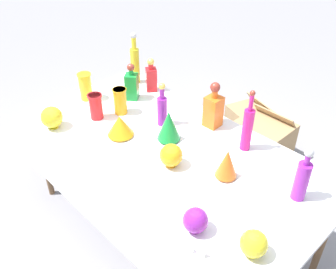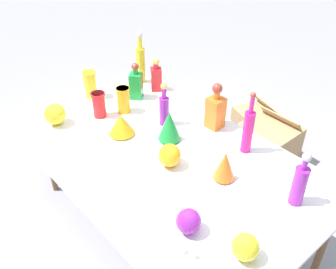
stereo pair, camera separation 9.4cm
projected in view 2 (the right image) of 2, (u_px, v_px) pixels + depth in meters
name	position (u px, v px, depth m)	size (l,w,h in m)	color
ground_plane	(168.00, 228.00, 2.80)	(40.00, 40.00, 0.00)	gray
display_table	(163.00, 157.00, 2.37)	(2.06, 1.08, 0.76)	white
tall_bottle_0	(248.00, 130.00, 2.24)	(0.06, 0.06, 0.41)	#C61972
tall_bottle_1	(141.00, 62.00, 2.99)	(0.07, 0.07, 0.42)	yellow
tall_bottle_2	(164.00, 108.00, 2.50)	(0.07, 0.07, 0.31)	purple
tall_bottle_3	(300.00, 183.00, 1.90)	(0.07, 0.07, 0.33)	purple
square_decanter_0	(136.00, 84.00, 2.80)	(0.13, 0.13, 0.29)	#198C38
square_decanter_1	(216.00, 110.00, 2.47)	(0.10, 0.10, 0.33)	orange
square_decanter_2	(156.00, 77.00, 2.91)	(0.11, 0.11, 0.27)	red
slender_vase_0	(123.00, 99.00, 2.65)	(0.10, 0.10, 0.19)	orange
slender_vase_1	(90.00, 84.00, 2.82)	(0.10, 0.10, 0.21)	yellow
slender_vase_2	(99.00, 104.00, 2.60)	(0.10, 0.10, 0.18)	red
fluted_vase_0	(225.00, 165.00, 2.07)	(0.13, 0.13, 0.18)	orange
fluted_vase_1	(121.00, 124.00, 2.43)	(0.17, 0.17, 0.15)	orange
fluted_vase_2	(169.00, 126.00, 2.37)	(0.15, 0.15, 0.21)	#198C38
round_bowl_0	(189.00, 221.00, 1.77)	(0.13, 0.13, 0.13)	purple
round_bowl_1	(55.00, 114.00, 2.53)	(0.15, 0.15, 0.16)	yellow
round_bowl_2	(170.00, 155.00, 2.17)	(0.14, 0.14, 0.15)	orange
round_bowl_3	(245.00, 247.00, 1.65)	(0.13, 0.13, 0.14)	yellow
price_tag_left	(193.00, 253.00, 1.68)	(0.04, 0.01, 0.04)	white
price_tag_center	(180.00, 248.00, 1.70)	(0.05, 0.01, 0.05)	white
cardboard_box_behind_left	(268.00, 143.00, 3.35)	(0.45, 0.41, 0.45)	tan
cardboard_box_behind_right	(259.00, 132.00, 3.50)	(0.56, 0.47, 0.45)	tan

